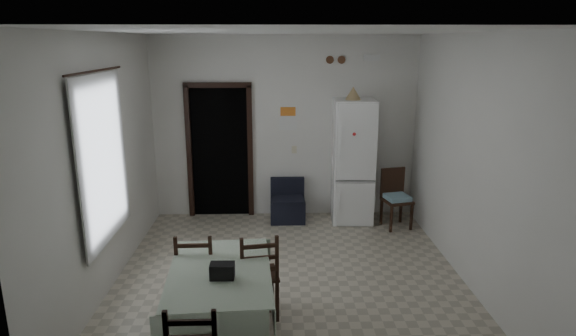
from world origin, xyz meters
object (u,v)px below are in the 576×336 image
(navy_seat, at_px, (288,201))
(corner_chair, at_px, (397,199))
(dining_table, at_px, (221,306))
(fridge, at_px, (353,161))
(dining_chair_far_left, at_px, (197,271))
(dining_chair_far_right, at_px, (258,273))

(navy_seat, bearing_deg, corner_chair, -11.61)
(navy_seat, distance_m, dining_table, 3.28)
(navy_seat, relative_size, dining_table, 0.47)
(fridge, height_order, corner_chair, fridge)
(corner_chair, bearing_deg, dining_table, -143.33)
(fridge, bearing_deg, dining_chair_far_left, -125.15)
(dining_table, bearing_deg, dining_chair_far_right, 49.92)
(navy_seat, xyz_separation_m, dining_table, (-0.72, -3.20, 0.04))
(fridge, xyz_separation_m, dining_chair_far_right, (-1.42, -2.75, -0.50))
(navy_seat, distance_m, corner_chair, 1.71)
(dining_table, bearing_deg, fridge, 57.50)
(corner_chair, height_order, dining_chair_far_right, dining_chair_far_right)
(corner_chair, bearing_deg, navy_seat, 155.00)
(fridge, xyz_separation_m, corner_chair, (0.64, -0.34, -0.52))
(dining_chair_far_left, bearing_deg, dining_chair_far_right, 172.14)
(dining_chair_far_left, height_order, dining_chair_far_right, dining_chair_far_right)
(navy_seat, bearing_deg, dining_table, -102.76)
(fridge, xyz_separation_m, dining_chair_far_left, (-2.05, -2.67, -0.51))
(dining_chair_far_right, bearing_deg, corner_chair, -139.83)
(navy_seat, height_order, dining_chair_far_right, dining_chair_far_right)
(navy_seat, bearing_deg, dining_chair_far_left, -111.06)
(fridge, relative_size, corner_chair, 2.14)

